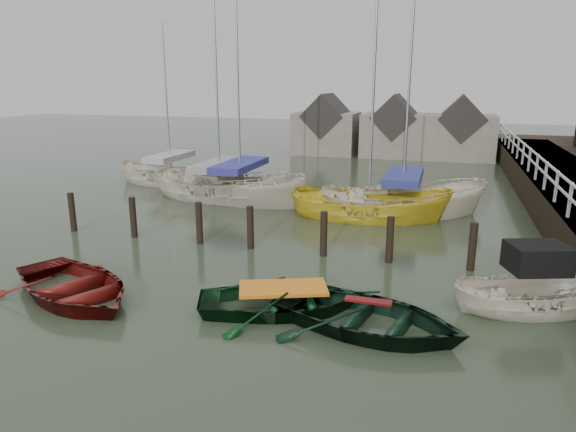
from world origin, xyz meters
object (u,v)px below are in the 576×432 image
(motorboat, at_px, (533,306))
(sailboat_c, at_px, (368,218))
(rowboat_red, at_px, (75,298))
(rowboat_green, at_px, (283,310))
(sailboat_d, at_px, (402,213))
(sailboat_e, at_px, (171,183))
(sailboat_b, at_px, (241,199))
(sailboat_a, at_px, (220,198))
(rowboat_dkgreen, at_px, (367,330))

(motorboat, distance_m, sailboat_c, 8.84)
(rowboat_red, bearing_deg, rowboat_green, -53.72)
(sailboat_c, height_order, sailboat_d, sailboat_d)
(sailboat_e, bearing_deg, rowboat_red, -153.08)
(sailboat_b, bearing_deg, sailboat_a, 105.58)
(sailboat_e, bearing_deg, sailboat_b, -110.34)
(motorboat, height_order, sailboat_b, sailboat_b)
(motorboat, relative_size, sailboat_a, 0.38)
(rowboat_green, xyz_separation_m, sailboat_e, (-10.29, 12.96, 0.06))
(rowboat_red, xyz_separation_m, sailboat_d, (7.02, 10.89, 0.06))
(rowboat_green, xyz_separation_m, sailboat_c, (0.66, 9.04, 0.01))
(rowboat_green, relative_size, sailboat_b, 0.30)
(rowboat_dkgreen, distance_m, sailboat_e, 18.18)
(sailboat_b, bearing_deg, sailboat_c, -86.80)
(sailboat_c, bearing_deg, rowboat_green, 173.14)
(rowboat_dkgreen, bearing_deg, sailboat_c, 21.25)
(rowboat_green, height_order, sailboat_c, sailboat_c)
(rowboat_green, bearing_deg, motorboat, -94.51)
(rowboat_green, distance_m, sailboat_e, 16.55)
(rowboat_red, height_order, rowboat_green, rowboat_red)
(rowboat_dkgreen, distance_m, sailboat_b, 13.11)
(rowboat_red, xyz_separation_m, sailboat_e, (-5.14, 13.82, 0.06))
(rowboat_dkgreen, xyz_separation_m, sailboat_c, (-1.38, 9.44, 0.01))
(sailboat_a, relative_size, sailboat_d, 0.93)
(sailboat_a, relative_size, sailboat_e, 1.16)
(rowboat_red, bearing_deg, sailboat_d, -6.05)
(rowboat_red, distance_m, sailboat_d, 12.96)
(rowboat_green, height_order, sailboat_e, sailboat_e)
(rowboat_green, xyz_separation_m, sailboat_a, (-6.34, 10.46, 0.06))
(rowboat_dkgreen, distance_m, motorboat, 4.15)
(rowboat_green, height_order, motorboat, motorboat)
(motorboat, xyz_separation_m, sailboat_a, (-11.94, 8.74, -0.05))
(sailboat_d, bearing_deg, sailboat_e, 58.14)
(rowboat_green, distance_m, motorboat, 5.86)
(rowboat_red, bearing_deg, sailboat_a, 32.77)
(sailboat_d, bearing_deg, rowboat_red, 128.88)
(sailboat_b, bearing_deg, sailboat_d, -76.98)
(sailboat_c, bearing_deg, motorboat, -148.69)
(sailboat_c, distance_m, sailboat_e, 11.63)
(sailboat_a, distance_m, sailboat_b, 1.01)
(rowboat_dkgreen, bearing_deg, sailboat_e, 55.66)
(rowboat_red, xyz_separation_m, motorboat, (10.76, 2.58, 0.11))
(rowboat_dkgreen, bearing_deg, sailboat_b, 47.15)
(rowboat_green, distance_m, sailboat_c, 9.07)
(sailboat_c, bearing_deg, rowboat_dkgreen, -174.40)
(motorboat, xyz_separation_m, sailboat_b, (-10.94, 8.73, -0.05))
(rowboat_dkgreen, height_order, sailboat_e, sailboat_e)
(sailboat_a, height_order, sailboat_e, sailboat_a)
(rowboat_red, distance_m, rowboat_green, 5.23)
(sailboat_c, relative_size, sailboat_d, 0.88)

